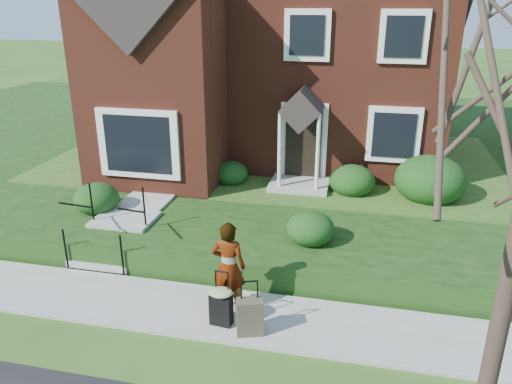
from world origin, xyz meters
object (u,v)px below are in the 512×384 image
(suitcase_black, at_px, (221,304))
(suitcase_olive, at_px, (250,317))
(woman, at_px, (229,266))
(front_steps, at_px, (116,234))

(suitcase_black, distance_m, suitcase_olive, 0.58)
(woman, xyz_separation_m, suitcase_black, (-0.00, -0.51, -0.47))
(woman, relative_size, suitcase_black, 1.69)
(front_steps, height_order, suitcase_black, front_steps)
(suitcase_olive, bearing_deg, front_steps, 129.28)
(woman, distance_m, suitcase_olive, 1.02)
(front_steps, xyz_separation_m, suitcase_black, (3.13, -2.19, 0.00))
(front_steps, relative_size, suitcase_black, 1.97)
(front_steps, height_order, suitcase_olive, front_steps)
(woman, bearing_deg, front_steps, -26.57)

